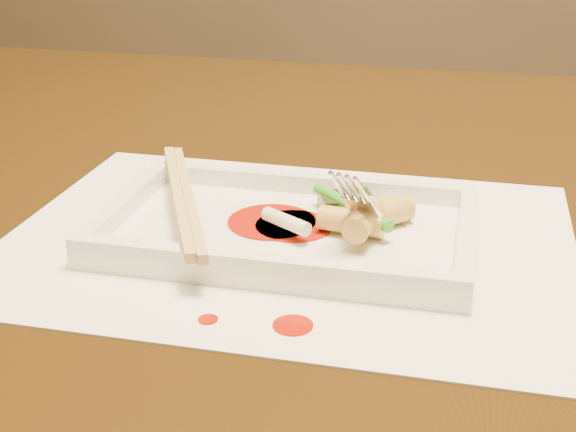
% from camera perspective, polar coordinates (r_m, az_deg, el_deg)
% --- Properties ---
extents(table, '(1.40, 0.90, 0.75)m').
position_cam_1_polar(table, '(0.72, 3.27, -5.24)').
color(table, black).
rests_on(table, ground).
extents(placemat, '(0.40, 0.30, 0.00)m').
position_cam_1_polar(placemat, '(0.57, 0.00, -1.72)').
color(placemat, white).
rests_on(placemat, table).
extents(sauce_splatter_a, '(0.02, 0.02, 0.00)m').
position_cam_1_polar(sauce_splatter_a, '(0.47, 0.35, -7.78)').
color(sauce_splatter_a, '#A61304').
rests_on(sauce_splatter_a, placemat).
extents(sauce_splatter_b, '(0.01, 0.01, 0.00)m').
position_cam_1_polar(sauce_splatter_b, '(0.48, -5.71, -7.33)').
color(sauce_splatter_b, '#A61304').
rests_on(sauce_splatter_b, placemat).
extents(plate_base, '(0.26, 0.16, 0.01)m').
position_cam_1_polar(plate_base, '(0.57, 0.00, -1.29)').
color(plate_base, white).
rests_on(plate_base, placemat).
extents(plate_rim_far, '(0.26, 0.01, 0.01)m').
position_cam_1_polar(plate_rim_far, '(0.63, 1.53, 2.34)').
color(plate_rim_far, white).
rests_on(plate_rim_far, plate_base).
extents(plate_rim_near, '(0.26, 0.01, 0.01)m').
position_cam_1_polar(plate_rim_near, '(0.50, -1.94, -3.58)').
color(plate_rim_near, white).
rests_on(plate_rim_near, plate_base).
extents(plate_rim_left, '(0.01, 0.14, 0.01)m').
position_cam_1_polar(plate_rim_left, '(0.61, -11.51, 0.81)').
color(plate_rim_left, white).
rests_on(plate_rim_left, plate_base).
extents(plate_rim_right, '(0.01, 0.14, 0.01)m').
position_cam_1_polar(plate_rim_right, '(0.55, 12.58, -1.45)').
color(plate_rim_right, white).
rests_on(plate_rim_right, plate_base).
extents(veg_piece, '(0.05, 0.04, 0.01)m').
position_cam_1_polar(veg_piece, '(0.60, 4.16, 0.96)').
color(veg_piece, black).
rests_on(veg_piece, plate_base).
extents(scallion_white, '(0.04, 0.03, 0.01)m').
position_cam_1_polar(scallion_white, '(0.55, -0.13, -0.39)').
color(scallion_white, '#EAEACC').
rests_on(scallion_white, plate_base).
extents(scallion_green, '(0.07, 0.07, 0.01)m').
position_cam_1_polar(scallion_green, '(0.58, 4.53, 0.66)').
color(scallion_green, '#289217').
rests_on(scallion_green, plate_base).
extents(chopstick_a, '(0.09, 0.19, 0.01)m').
position_cam_1_polar(chopstick_a, '(0.59, -7.84, 1.40)').
color(chopstick_a, tan).
rests_on(chopstick_a, plate_rim_near).
extents(chopstick_b, '(0.09, 0.19, 0.01)m').
position_cam_1_polar(chopstick_b, '(0.58, -7.10, 1.34)').
color(chopstick_b, tan).
rests_on(chopstick_b, plate_rim_near).
extents(fork, '(0.09, 0.10, 0.14)m').
position_cam_1_polar(fork, '(0.55, 7.60, 6.20)').
color(fork, silver).
rests_on(fork, plate_base).
extents(sauce_blob_0, '(0.06, 0.06, 0.00)m').
position_cam_1_polar(sauce_blob_0, '(0.57, 0.43, -0.71)').
color(sauce_blob_0, '#A61304').
rests_on(sauce_blob_0, plate_base).
extents(sauce_blob_1, '(0.06, 0.06, 0.00)m').
position_cam_1_polar(sauce_blob_1, '(0.58, -1.17, -0.40)').
color(sauce_blob_1, '#A61304').
rests_on(sauce_blob_1, plate_base).
extents(rice_cake_0, '(0.04, 0.04, 0.02)m').
position_cam_1_polar(rice_cake_0, '(0.57, 6.39, 0.10)').
color(rice_cake_0, tan).
rests_on(rice_cake_0, plate_base).
extents(rice_cake_1, '(0.05, 0.02, 0.02)m').
position_cam_1_polar(rice_cake_1, '(0.56, 4.51, -0.37)').
color(rice_cake_1, tan).
rests_on(rice_cake_1, plate_base).
extents(rice_cake_2, '(0.02, 0.05, 0.02)m').
position_cam_1_polar(rice_cake_2, '(0.55, 5.41, -0.25)').
color(rice_cake_2, tan).
rests_on(rice_cake_2, plate_base).
extents(rice_cake_3, '(0.05, 0.04, 0.02)m').
position_cam_1_polar(rice_cake_3, '(0.58, 6.64, 0.50)').
color(rice_cake_3, tan).
rests_on(rice_cake_3, plate_base).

